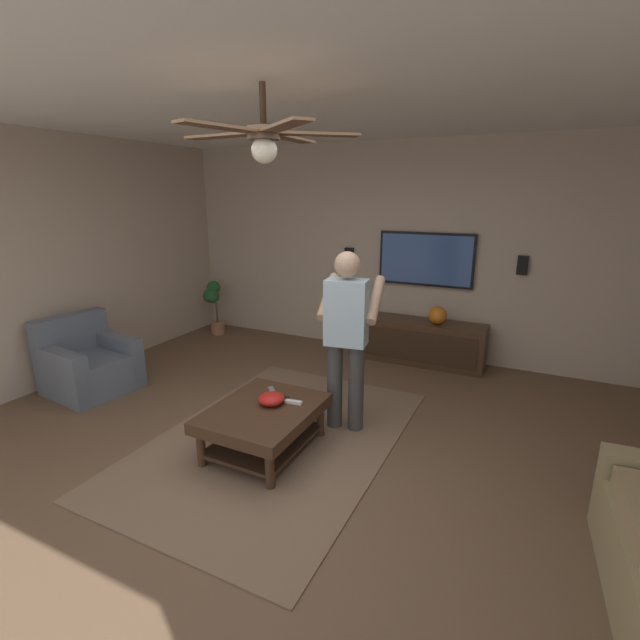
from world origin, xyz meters
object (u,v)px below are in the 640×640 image
object	(u,v)px
remote_white	(294,402)
wall_speaker_right	(349,256)
remote_grey	(272,391)
vase_round	(438,315)
bowl	(271,399)
ceiling_fan	(265,137)
coffee_table	(264,419)
armchair	(89,366)
media_console	(416,341)
remote_black	(282,401)
person_standing	(347,331)
tv	(426,259)
wall_speaker_left	(523,265)
potted_plant_short	(213,302)

from	to	relation	value
remote_white	wall_speaker_right	bearing A→B (deg)	-83.41
remote_grey	vase_round	distance (m)	2.52
bowl	ceiling_fan	xyz separation A→B (m)	(-0.43, -0.29, 1.99)
coffee_table	remote_white	size ratio (longest dim) A/B	6.67
remote_grey	remote_white	bearing A→B (deg)	-155.80
remote_grey	vase_round	size ratio (longest dim) A/B	0.68
armchair	wall_speaker_right	bearing A→B (deg)	60.44
armchair	media_console	xyz separation A→B (m)	(2.45, -3.01, -0.00)
remote_black	wall_speaker_right	distance (m)	2.93
person_standing	remote_white	size ratio (longest dim) A/B	10.93
remote_black	armchair	bearing A→B (deg)	-83.61
tv	remote_grey	world-z (taller)	tv
media_console	vase_round	world-z (taller)	vase_round
coffee_table	wall_speaker_right	xyz separation A→B (m)	(2.90, 0.46, 0.98)
coffee_table	tv	distance (m)	3.12
media_console	bowl	distance (m)	2.64
remote_white	wall_speaker_right	distance (m)	2.94
bowl	wall_speaker_right	world-z (taller)	wall_speaker_right
wall_speaker_left	tv	bearing A→B (deg)	90.67
coffee_table	wall_speaker_right	size ratio (longest dim) A/B	4.55
wall_speaker_right	wall_speaker_left	bearing A→B (deg)	-90.00
remote_white	remote_black	world-z (taller)	same
media_console	ceiling_fan	xyz separation A→B (m)	(-3.00, 0.28, 2.16)
remote_white	tv	bearing A→B (deg)	-105.35
tv	potted_plant_short	bearing A→B (deg)	-82.62
armchair	tv	world-z (taller)	tv
media_console	ceiling_fan	size ratio (longest dim) A/B	1.42
media_console	wall_speaker_right	world-z (taller)	wall_speaker_right
coffee_table	media_console	xyz separation A→B (m)	(2.65, -0.60, -0.02)
potted_plant_short	remote_black	world-z (taller)	potted_plant_short
wall_speaker_right	ceiling_fan	xyz separation A→B (m)	(-3.25, -0.78, 1.16)
remote_black	wall_speaker_right	bearing A→B (deg)	-161.38
ceiling_fan	wall_speaker_right	bearing A→B (deg)	13.51
armchair	remote_white	world-z (taller)	armchair
remote_grey	potted_plant_short	bearing A→B (deg)	3.20
person_standing	wall_speaker_right	xyz separation A→B (m)	(2.23, 0.91, 0.35)
remote_grey	wall_speaker_right	distance (m)	2.78
tv	armchair	bearing A→B (deg)	-48.18
tv	wall_speaker_right	bearing A→B (deg)	-90.71
potted_plant_short	wall_speaker_right	size ratio (longest dim) A/B	3.74
ceiling_fan	bowl	bearing A→B (deg)	34.30
remote_white	wall_speaker_left	size ratio (longest dim) A/B	0.68
potted_plant_short	remote_white	xyz separation A→B (m)	(-2.31, -2.72, -0.09)
remote_white	remote_black	xyz separation A→B (m)	(-0.02, 0.10, 0.00)
media_console	remote_grey	world-z (taller)	media_console
wall_speaker_left	ceiling_fan	size ratio (longest dim) A/B	0.18
person_standing	wall_speaker_left	xyz separation A→B (m)	(2.23, -1.28, 0.37)
armchair	ceiling_fan	distance (m)	3.53
coffee_table	ceiling_fan	size ratio (longest dim) A/B	0.83
potted_plant_short	vase_round	distance (m)	3.39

